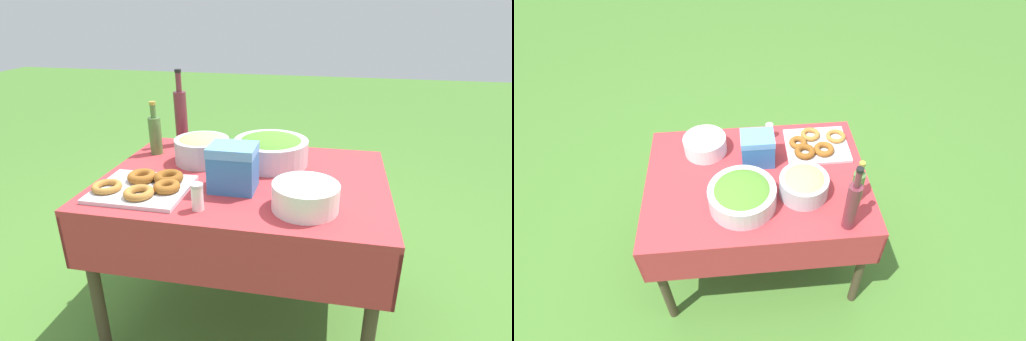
# 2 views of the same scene
# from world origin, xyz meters

# --- Properties ---
(ground_plane) EXTENTS (14.00, 14.00, 0.00)m
(ground_plane) POSITION_xyz_m (0.00, 0.00, 0.00)
(ground_plane) COLOR #477A2D
(picnic_table) EXTENTS (1.18, 0.86, 0.72)m
(picnic_table) POSITION_xyz_m (0.00, 0.00, 0.61)
(picnic_table) COLOR #B73338
(picnic_table) RESTS_ON ground_plane
(salad_bowl) EXTENTS (0.34, 0.34, 0.13)m
(salad_bowl) POSITION_xyz_m (0.08, 0.18, 0.78)
(salad_bowl) COLOR silver
(salad_bowl) RESTS_ON picnic_table
(pasta_bowl) EXTENTS (0.25, 0.25, 0.13)m
(pasta_bowl) POSITION_xyz_m (-0.23, 0.13, 0.78)
(pasta_bowl) COLOR #B2B7BC
(pasta_bowl) RESTS_ON picnic_table
(donut_platter) EXTENTS (0.37, 0.30, 0.05)m
(donut_platter) POSITION_xyz_m (-0.35, -0.21, 0.74)
(donut_platter) COLOR silver
(donut_platter) RESTS_ON picnic_table
(plate_stack) EXTENTS (0.24, 0.24, 0.10)m
(plate_stack) POSITION_xyz_m (0.27, -0.24, 0.76)
(plate_stack) COLOR white
(plate_stack) RESTS_ON picnic_table
(olive_oil_bottle) EXTENTS (0.06, 0.06, 0.25)m
(olive_oil_bottle) POSITION_xyz_m (-0.48, 0.19, 0.82)
(olive_oil_bottle) COLOR #4C7238
(olive_oil_bottle) RESTS_ON picnic_table
(wine_bottle) EXTENTS (0.06, 0.06, 0.38)m
(wine_bottle) POSITION_xyz_m (-0.41, 0.35, 0.87)
(wine_bottle) COLOR maroon
(wine_bottle) RESTS_ON picnic_table
(cooler_box) EXTENTS (0.18, 0.14, 0.18)m
(cooler_box) POSITION_xyz_m (-0.02, -0.13, 0.81)
(cooler_box) COLOR #3372B7
(cooler_box) RESTS_ON picnic_table
(salt_shaker) EXTENTS (0.05, 0.05, 0.10)m
(salt_shaker) POSITION_xyz_m (-0.10, -0.32, 0.77)
(salt_shaker) COLOR white
(salt_shaker) RESTS_ON picnic_table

